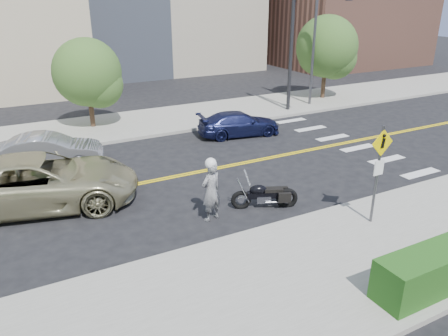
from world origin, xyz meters
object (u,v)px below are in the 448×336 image
suv (39,182)px  parked_car_blue (239,124)px  parked_car_silver (49,151)px  motorcyclist (211,190)px  pedestrian_sign (379,166)px  motorcycle (265,189)px

suv → parked_car_blue: (9.55, 3.65, -0.28)m
suv → parked_car_silver: size_ratio=1.51×
suv → motorcyclist: bearing=-113.9°
suv → parked_car_silver: bearing=1.7°
pedestrian_sign → suv: pedestrian_sign is taller
motorcyclist → parked_car_blue: 8.71m
motorcycle → parked_car_silver: bearing=151.8°
pedestrian_sign → parked_car_silver: (-7.84, 9.58, -1.28)m
motorcycle → suv: (-6.40, 3.53, 0.23)m
pedestrian_sign → parked_car_blue: pedestrian_sign is taller
parked_car_silver → parked_car_blue: parked_car_silver is taller
parked_car_silver → motorcyclist: bearing=-136.7°
pedestrian_sign → motorcyclist: bearing=147.1°
motorcycle → parked_car_blue: size_ratio=0.52×
motorcycle → suv: size_ratio=0.34×
motorcyclist → parked_car_silver: 7.92m
motorcyclist → parked_car_silver: motorcyclist is taller
motorcycle → suv: bearing=174.1°
motorcyclist → motorcycle: 1.94m
pedestrian_sign → parked_car_blue: (0.98, 9.71, -1.37)m
parked_car_blue → pedestrian_sign: bearing=-175.9°
motorcyclist → suv: size_ratio=0.33×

